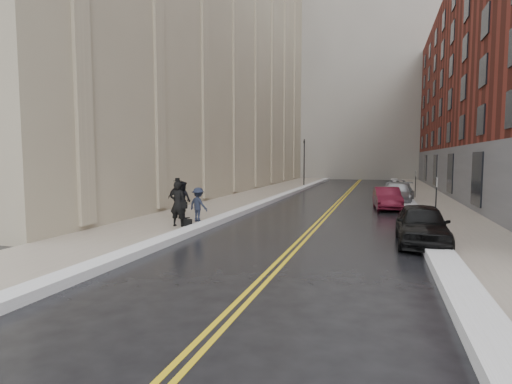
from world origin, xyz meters
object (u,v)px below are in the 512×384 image
Objects in this scene: pedestrian_main at (178,204)px; pedestrian_a at (183,200)px; car_black at (422,224)px; car_silver_near at (397,194)px; pedestrian_b at (198,205)px; car_maroon at (387,198)px; pedestrian_c at (178,198)px; car_silver_far at (397,187)px.

pedestrian_a is at bearing -71.41° from pedestrian_main.
car_silver_near is (-0.33, 13.47, -0.01)m from car_black.
pedestrian_main is (-9.96, 0.10, 0.41)m from car_black.
car_black is 0.87× the size of car_silver_near.
car_silver_near is at bearing -108.21° from pedestrian_b.
car_maroon is 2.06× the size of pedestrian_main.
car_silver_near is (0.73, 3.14, 0.05)m from car_maroon.
pedestrian_a is (-10.85, 2.25, 0.34)m from car_black.
car_silver_near is 15.38m from pedestrian_a.
pedestrian_c is at bearing -19.69° from pedestrian_b.
pedestrian_main is 1.24× the size of pedestrian_b.
pedestrian_main reaches higher than car_silver_far.
car_silver_near is at bearing -148.18° from pedestrian_c.
pedestrian_b reaches higher than car_silver_near.
car_silver_near is 3.10× the size of pedestrian_b.
car_black is 10.38m from car_maroon.
pedestrian_c reaches higher than car_silver_far.
car_maroon is 2.22× the size of pedestrian_c.
car_black is 12.01m from pedestrian_c.
car_black is at bearing -89.86° from car_maroon.
pedestrian_b is (1.17, -0.67, -0.12)m from pedestrian_a.
car_black is 2.33× the size of pedestrian_a.
pedestrian_main is 1.07× the size of pedestrian_c.
car_maroon is at bearing -96.02° from car_silver_near.
car_silver_near is at bearing 71.26° from car_maroon.
car_maroon is 12.29m from pedestrian_b.
car_black reaches higher than car_silver_far.
pedestrian_main is 3.47m from pedestrian_c.
car_maroon is 12.74m from pedestrian_c.
car_maroon is 13.57m from pedestrian_main.
car_black is 2.33× the size of pedestrian_c.
car_maroon is 2.22× the size of pedestrian_a.
car_black is 21.70m from car_silver_far.
pedestrian_main reaches higher than car_black.
pedestrian_a is 1.35m from pedestrian_b.
pedestrian_b is at bearing -121.18° from car_silver_near.
car_black is 11.09m from pedestrian_a.
car_silver_far is at bearing 79.11° from car_maroon.
car_silver_far is 2.28× the size of pedestrian_main.
pedestrian_main is at bearing 107.25° from pedestrian_c.
pedestrian_a is 1.00× the size of pedestrian_c.
pedestrian_b is at bearing 171.02° from car_black.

